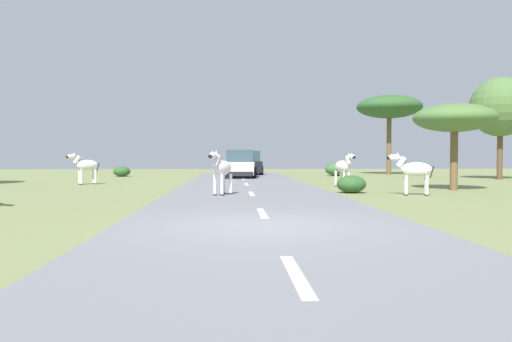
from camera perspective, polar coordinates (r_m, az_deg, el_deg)
ground_plane at (r=9.57m, az=0.56°, el=-6.57°), size 90.00×90.00×0.00m
road at (r=9.58m, az=1.49°, el=-6.42°), size 6.00×64.00×0.05m
lane_markings at (r=8.59m, az=2.00°, el=-7.17°), size 0.16×56.00×0.01m
zebra_0 at (r=16.96m, az=-3.98°, el=0.29°), size 0.92×1.52×1.53m
zebra_2 at (r=22.67m, az=10.05°, el=0.51°), size 0.78×1.58×1.54m
zebra_3 at (r=25.60m, az=-19.07°, el=0.60°), size 1.43×1.19×1.56m
zebra_4 at (r=18.19m, az=17.73°, el=0.14°), size 1.59×0.66×1.52m
car_0 at (r=31.31m, az=-1.82°, el=0.72°), size 2.23×4.44×1.74m
car_1 at (r=36.71m, az=-1.04°, el=0.86°), size 2.24×4.45×1.74m
tree_0 at (r=33.04m, az=26.37°, el=6.62°), size 3.53×3.53×6.10m
tree_2 at (r=21.64m, az=21.93°, el=5.63°), size 3.26×3.26×3.51m
tree_3 at (r=38.83m, az=15.12°, el=7.11°), size 4.87×4.87×5.98m
bush_1 at (r=18.96m, az=10.94°, el=-1.50°), size 1.11×1.00×0.66m
bush_2 at (r=35.04m, az=-15.22°, el=-0.05°), size 1.17×1.05×0.70m
bush_3 at (r=35.39m, az=9.24°, el=0.19°), size 1.55×1.39×0.93m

